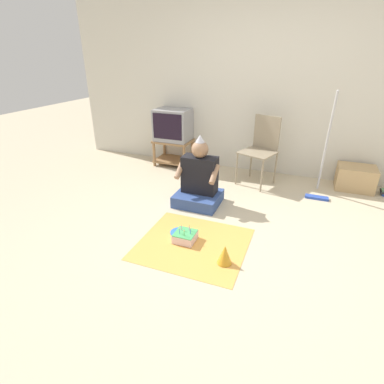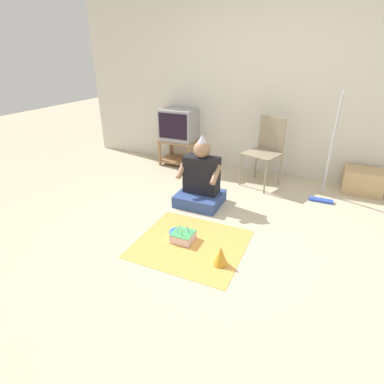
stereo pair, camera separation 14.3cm
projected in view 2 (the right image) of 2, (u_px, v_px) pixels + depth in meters
ground_plane at (229, 243)px, 2.94m from camera, size 16.00×16.00×0.00m
wall_back at (281, 86)px, 4.12m from camera, size 6.40×0.06×2.55m
tv_stand at (179, 150)px, 4.90m from camera, size 0.59×0.43×0.41m
tv at (179, 125)px, 4.72m from camera, size 0.54×0.42×0.49m
folding_chair at (266, 147)px, 4.05m from camera, size 0.55×0.54×0.93m
cardboard_box_stack at (362, 181)px, 3.94m from camera, size 0.48×0.37×0.32m
dust_mop at (327, 170)px, 3.65m from camera, size 0.28×0.32×1.32m
person_seated at (201, 182)px, 3.60m from camera, size 0.53×0.48×0.85m
party_cloth at (191, 244)px, 2.92m from camera, size 1.03×0.94×0.01m
birthday_cake at (183, 236)px, 2.96m from camera, size 0.20×0.20×0.15m
party_hat_blue at (221, 255)px, 2.60m from camera, size 0.13×0.13×0.18m
paper_plate at (178, 232)px, 3.10m from camera, size 0.19×0.19×0.01m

